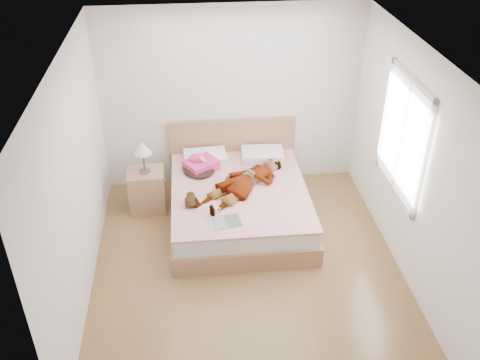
{
  "coord_description": "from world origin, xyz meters",
  "views": [
    {
      "loc": [
        -0.58,
        -4.79,
        4.28
      ],
      "look_at": [
        0.0,
        0.85,
        0.7
      ],
      "focal_mm": 40.0,
      "sensor_mm": 36.0,
      "label": 1
    }
  ],
  "objects_px": {
    "nightstand": "(147,187)",
    "woman": "(244,179)",
    "towel": "(201,163)",
    "plush_toy": "(191,200)",
    "coffee_mug": "(215,210)",
    "magazine": "(226,222)",
    "phone": "(203,159)",
    "bed": "(239,200)"
  },
  "relations": [
    {
      "from": "woman",
      "to": "magazine",
      "type": "distance_m",
      "value": 0.82
    },
    {
      "from": "bed",
      "to": "plush_toy",
      "type": "height_order",
      "value": "bed"
    },
    {
      "from": "bed",
      "to": "towel",
      "type": "distance_m",
      "value": 0.73
    },
    {
      "from": "plush_toy",
      "to": "phone",
      "type": "bearing_deg",
      "value": 75.88
    },
    {
      "from": "magazine",
      "to": "nightstand",
      "type": "xyz_separation_m",
      "value": [
        -0.99,
        1.12,
        -0.18
      ]
    },
    {
      "from": "woman",
      "to": "bed",
      "type": "xyz_separation_m",
      "value": [
        -0.06,
        0.04,
        -0.34
      ]
    },
    {
      "from": "phone",
      "to": "magazine",
      "type": "xyz_separation_m",
      "value": [
        0.21,
        -1.16,
        -0.19
      ]
    },
    {
      "from": "woman",
      "to": "nightstand",
      "type": "height_order",
      "value": "nightstand"
    },
    {
      "from": "phone",
      "to": "nightstand",
      "type": "distance_m",
      "value": 0.86
    },
    {
      "from": "woman",
      "to": "plush_toy",
      "type": "xyz_separation_m",
      "value": [
        -0.69,
        -0.36,
        -0.03
      ]
    },
    {
      "from": "woman",
      "to": "bed",
      "type": "distance_m",
      "value": 0.35
    },
    {
      "from": "woman",
      "to": "phone",
      "type": "xyz_separation_m",
      "value": [
        -0.5,
        0.4,
        0.09
      ]
    },
    {
      "from": "magazine",
      "to": "plush_toy",
      "type": "relative_size",
      "value": 1.68
    },
    {
      "from": "coffee_mug",
      "to": "bed",
      "type": "bearing_deg",
      "value": 60.35
    },
    {
      "from": "magazine",
      "to": "plush_toy",
      "type": "distance_m",
      "value": 0.57
    },
    {
      "from": "bed",
      "to": "coffee_mug",
      "type": "relative_size",
      "value": 16.65
    },
    {
      "from": "plush_toy",
      "to": "bed",
      "type": "bearing_deg",
      "value": 32.2
    },
    {
      "from": "towel",
      "to": "bed",
      "type": "bearing_deg",
      "value": -43.56
    },
    {
      "from": "bed",
      "to": "magazine",
      "type": "bearing_deg",
      "value": -105.88
    },
    {
      "from": "bed",
      "to": "nightstand",
      "type": "relative_size",
      "value": 2.01
    },
    {
      "from": "phone",
      "to": "coffee_mug",
      "type": "bearing_deg",
      "value": -128.71
    },
    {
      "from": "nightstand",
      "to": "towel",
      "type": "bearing_deg",
      "value": 9.51
    },
    {
      "from": "phone",
      "to": "plush_toy",
      "type": "relative_size",
      "value": 0.42
    },
    {
      "from": "phone",
      "to": "coffee_mug",
      "type": "xyz_separation_m",
      "value": [
        0.09,
        -0.97,
        -0.15
      ]
    },
    {
      "from": "woman",
      "to": "plush_toy",
      "type": "height_order",
      "value": "woman"
    },
    {
      "from": "woman",
      "to": "coffee_mug",
      "type": "xyz_separation_m",
      "value": [
        -0.41,
        -0.57,
        -0.06
      ]
    },
    {
      "from": "towel",
      "to": "plush_toy",
      "type": "bearing_deg",
      "value": -100.2
    },
    {
      "from": "nightstand",
      "to": "woman",
      "type": "bearing_deg",
      "value": -15.9
    },
    {
      "from": "nightstand",
      "to": "phone",
      "type": "bearing_deg",
      "value": 2.59
    },
    {
      "from": "phone",
      "to": "magazine",
      "type": "height_order",
      "value": "phone"
    },
    {
      "from": "coffee_mug",
      "to": "towel",
      "type": "bearing_deg",
      "value": 96.82
    },
    {
      "from": "plush_toy",
      "to": "nightstand",
      "type": "bearing_deg",
      "value": 129.29
    },
    {
      "from": "plush_toy",
      "to": "woman",
      "type": "bearing_deg",
      "value": 27.31
    },
    {
      "from": "towel",
      "to": "nightstand",
      "type": "xyz_separation_m",
      "value": [
        -0.74,
        -0.12,
        -0.26
      ]
    },
    {
      "from": "towel",
      "to": "magazine",
      "type": "bearing_deg",
      "value": -78.79
    },
    {
      "from": "phone",
      "to": "coffee_mug",
      "type": "height_order",
      "value": "phone"
    },
    {
      "from": "woman",
      "to": "plush_toy",
      "type": "relative_size",
      "value": 6.13
    },
    {
      "from": "woman",
      "to": "towel",
      "type": "relative_size",
      "value": 2.88
    },
    {
      "from": "coffee_mug",
      "to": "nightstand",
      "type": "bearing_deg",
      "value": 132.84
    },
    {
      "from": "woman",
      "to": "magazine",
      "type": "relative_size",
      "value": 3.64
    },
    {
      "from": "plush_toy",
      "to": "nightstand",
      "type": "distance_m",
      "value": 0.96
    },
    {
      "from": "bed",
      "to": "towel",
      "type": "height_order",
      "value": "bed"
    }
  ]
}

